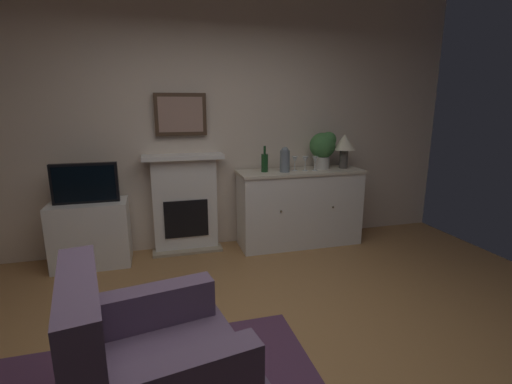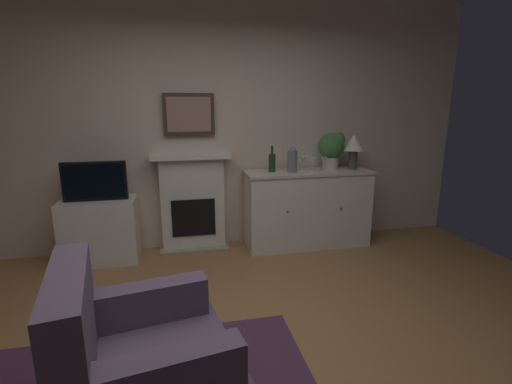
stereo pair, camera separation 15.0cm
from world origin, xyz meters
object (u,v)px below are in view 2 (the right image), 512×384
fireplace_unit (193,202)px  vase_decorative (292,160)px  framed_picture (189,114)px  wine_glass_center (313,161)px  wine_glass_right (323,161)px  wine_bottle (272,162)px  armchair (138,365)px  table_lamp (354,145)px  tv_cabinet (100,231)px  potted_plant_small (332,147)px  sideboard_cabinet (307,208)px  tv_set (95,181)px  wine_glass_left (303,160)px

fireplace_unit → vase_decorative: bearing=-11.7°
fireplace_unit → framed_picture: (0.00, 0.05, 0.97)m
wine_glass_center → wine_glass_right: bearing=-12.0°
wine_bottle → armchair: size_ratio=0.31×
wine_bottle → wine_glass_right: 0.58m
table_lamp → framed_picture: bearing=173.1°
fireplace_unit → tv_cabinet: 1.01m
table_lamp → potted_plant_small: size_ratio=0.93×
wine_bottle → sideboard_cabinet: bearing=-2.8°
wine_glass_center → tv_cabinet: (-2.33, 0.05, -0.68)m
wine_bottle → armchair: 2.68m
tv_set → potted_plant_small: bearing=1.2°
vase_decorative → sideboard_cabinet: bearing=13.2°
fireplace_unit → table_lamp: 1.96m
sideboard_cabinet → wine_bottle: size_ratio=5.01×
framed_picture → tv_cabinet: (-0.97, -0.21, -1.19)m
wine_glass_center → vase_decorative: 0.25m
potted_plant_small → wine_bottle: bearing=-178.0°
fireplace_unit → sideboard_cabinet: 1.33m
table_lamp → wine_bottle: size_ratio=1.38×
sideboard_cabinet → table_lamp: bearing=0.0°
tv_set → wine_glass_left: bearing=0.4°
vase_decorative → tv_set: bearing=178.8°
fireplace_unit → table_lamp: table_lamp is taller
framed_picture → wine_glass_right: framed_picture is taller
tv_set → potted_plant_small: potted_plant_small is taller
tv_set → wine_glass_center: bearing=-0.7°
wine_glass_right → potted_plant_small: 0.22m
fireplace_unit → wine_glass_left: fireplace_unit is taller
framed_picture → sideboard_cabinet: bearing=-9.6°
tv_cabinet → wine_glass_left: bearing=-0.2°
wine_glass_left → wine_glass_center: size_ratio=1.00×
fireplace_unit → wine_glass_right: (1.46, -0.24, 0.46)m
wine_bottle → vase_decorative: (0.21, -0.07, 0.03)m
fireplace_unit → armchair: bearing=-98.9°
sideboard_cabinet → tv_cabinet: (-2.29, 0.02, -0.11)m
armchair → sideboard_cabinet: bearing=53.2°
tv_cabinet → potted_plant_small: size_ratio=1.74×
wine_bottle → potted_plant_small: bearing=2.0°
table_lamp → vase_decorative: 0.77m
potted_plant_small → armchair: 3.14m
wine_glass_left → tv_cabinet: 2.32m
vase_decorative → tv_cabinet: (-2.07, 0.06, -0.70)m
fireplace_unit → wine_bottle: size_ratio=3.79×
framed_picture → wine_glass_left: 1.36m
vase_decorative → potted_plant_small: potted_plant_small is taller
tv_cabinet → potted_plant_small: (2.58, 0.03, 0.81)m
table_lamp → vase_decorative: bearing=-176.2°
wine_bottle → wine_glass_left: bearing=-2.3°
framed_picture → sideboard_cabinet: (1.31, -0.22, -1.08)m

